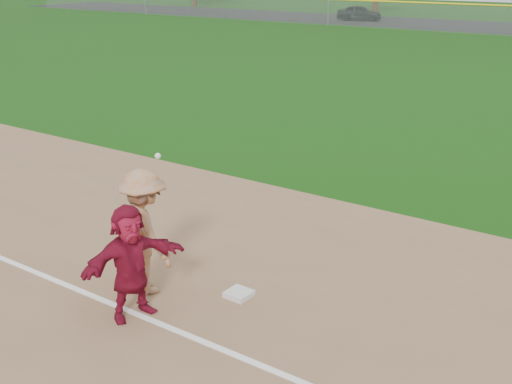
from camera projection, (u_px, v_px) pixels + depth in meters
The scene contains 6 objects.
ground at pixel (198, 302), 9.52m from camera, with size 160.00×160.00×0.00m, color #14430D.
foul_line at pixel (161, 324), 8.90m from camera, with size 60.00×0.10×0.01m, color white.
first_base at pixel (239, 294), 9.64m from camera, with size 0.36×0.36×0.08m, color silver.
base_runner at pixel (130, 262), 8.86m from camera, with size 1.55×0.49×1.67m, color maroon.
car_left at pixel (359, 13), 55.07m from camera, with size 1.52×3.78×1.29m, color black.
first_base_play at pixel (145, 232), 9.51m from camera, with size 1.41×1.06×2.27m.
Camera 1 is at (5.53, -6.39, 4.76)m, focal length 45.00 mm.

